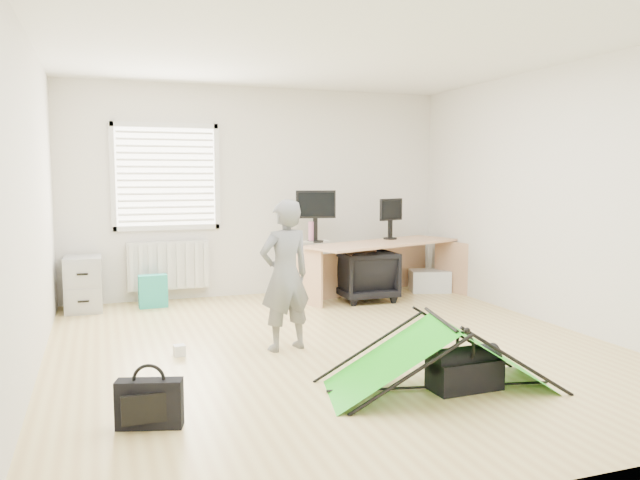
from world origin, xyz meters
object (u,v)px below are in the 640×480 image
object	(u,v)px
monitor_right	(390,224)
duffel_bag	(465,374)
kite	(440,354)
filing_cabinet	(83,284)
laptop_bag	(150,404)
office_chair	(365,275)
storage_crate	(430,281)
desk	(383,270)
monitor_left	(315,223)
person	(285,275)
thermos	(311,232)

from	to	relation	value
monitor_right	duffel_bag	world-z (taller)	monitor_right
monitor_right	kite	world-z (taller)	monitor_right
filing_cabinet	laptop_bag	distance (m)	3.78
office_chair	storage_crate	distance (m)	1.11
desk	laptop_bag	xyz separation A→B (m)	(-3.13, -3.23, -0.21)
desk	storage_crate	world-z (taller)	desk
desk	storage_crate	xyz separation A→B (m)	(0.81, 0.22, -0.22)
monitor_left	filing_cabinet	bearing A→B (deg)	-173.56
laptop_bag	monitor_right	bearing A→B (deg)	62.65
monitor_left	monitor_right	world-z (taller)	monitor_left
office_chair	person	world-z (taller)	person
monitor_left	kite	xyz separation A→B (m)	(-0.24, -3.50, -0.70)
monitor_right	duffel_bag	size ratio (longest dim) A/B	0.79
filing_cabinet	laptop_bag	bearing A→B (deg)	-82.33
monitor_left	office_chair	bearing A→B (deg)	-19.15
desk	office_chair	world-z (taller)	desk
person	desk	bearing A→B (deg)	-147.98
person	laptop_bag	size ratio (longest dim) A/B	3.33
laptop_bag	office_chair	bearing A→B (deg)	64.46
filing_cabinet	storage_crate	world-z (taller)	filing_cabinet
thermos	storage_crate	bearing A→B (deg)	-2.72
person	kite	distance (m)	1.64
monitor_right	duffel_bag	bearing A→B (deg)	-131.46
laptop_bag	thermos	bearing A→B (deg)	73.65
kite	storage_crate	xyz separation A→B (m)	(1.86, 3.44, -0.12)
desk	person	distance (m)	2.61
thermos	storage_crate	world-z (taller)	thermos
filing_cabinet	monitor_right	distance (m)	3.88
monitor_left	thermos	bearing A→B (deg)	170.29
duffel_bag	office_chair	bearing A→B (deg)	77.36
filing_cabinet	thermos	bearing A→B (deg)	-3.74
monitor_right	monitor_left	bearing A→B (deg)	156.51
filing_cabinet	duffel_bag	distance (m)	4.66
filing_cabinet	duffel_bag	size ratio (longest dim) A/B	1.22
desk	duffel_bag	world-z (taller)	desk
monitor_right	office_chair	world-z (taller)	monitor_right
duffel_bag	monitor_right	bearing A→B (deg)	70.75
thermos	monitor_right	bearing A→B (deg)	-0.43
storage_crate	laptop_bag	xyz separation A→B (m)	(-3.93, -3.45, 0.01)
laptop_bag	duffel_bag	world-z (taller)	laptop_bag
desk	thermos	world-z (taller)	thermos
desk	monitor_left	size ratio (longest dim) A/B	4.24
desk	office_chair	bearing A→B (deg)	168.32
filing_cabinet	monitor_right	bearing A→B (deg)	-2.58
thermos	laptop_bag	distance (m)	4.26
office_chair	laptop_bag	distance (m)	4.29
office_chair	kite	size ratio (longest dim) A/B	0.42
person	thermos	bearing A→B (deg)	-127.48
storage_crate	person	bearing A→B (deg)	-142.08
monitor_right	laptop_bag	world-z (taller)	monitor_right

